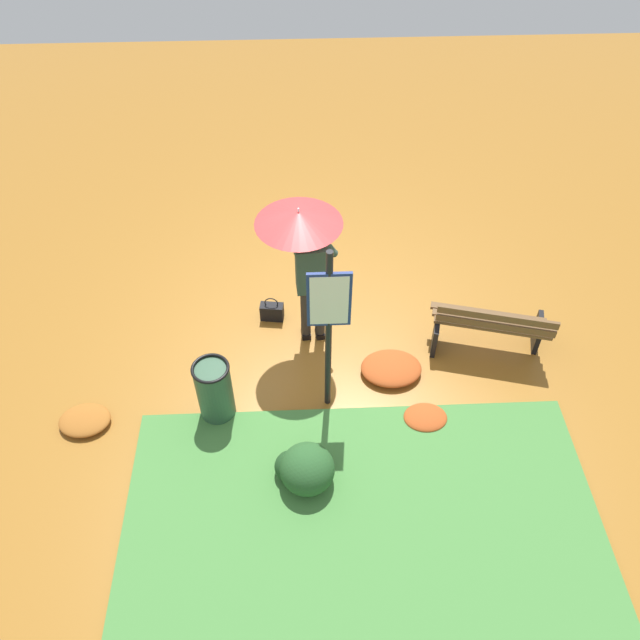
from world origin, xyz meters
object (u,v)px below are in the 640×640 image
at_px(person_with_umbrella, 305,243).
at_px(trash_bin, 215,391).
at_px(handbag, 272,311).
at_px(park_bench, 490,326).
at_px(info_sign_post, 329,317).

relative_size(person_with_umbrella, trash_bin, 2.45).
bearing_deg(trash_bin, handbag, -112.04).
height_order(handbag, park_bench, park_bench).
distance_m(person_with_umbrella, trash_bin, 1.91).
height_order(info_sign_post, trash_bin, info_sign_post).
bearing_deg(person_with_umbrella, info_sign_post, 101.61).
bearing_deg(trash_bin, person_with_umbrella, -132.79).
xyz_separation_m(info_sign_post, handbag, (0.66, -1.39, -1.32)).
bearing_deg(person_with_umbrella, trash_bin, 47.21).
relative_size(handbag, park_bench, 0.26).
relative_size(info_sign_post, trash_bin, 2.76).
xyz_separation_m(person_with_umbrella, handbag, (0.45, -0.36, -1.42)).
distance_m(handbag, trash_bin, 1.63).
bearing_deg(handbag, trash_bin, 67.96).
height_order(person_with_umbrella, handbag, person_with_umbrella).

